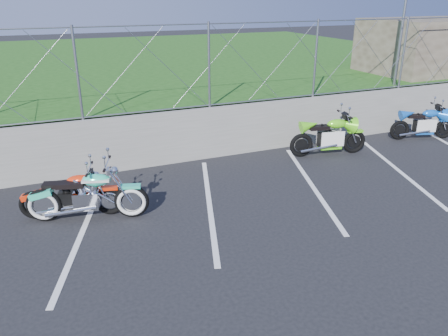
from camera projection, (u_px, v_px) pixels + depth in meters
name	position (u px, v px, depth m)	size (l,w,h in m)	color
ground	(229.00, 226.00, 7.85)	(90.00, 90.00, 0.00)	black
retaining_wall	(172.00, 137.00, 10.60)	(30.00, 0.22, 1.30)	slate
grass_field	(106.00, 74.00, 19.15)	(30.00, 20.00, 1.30)	#1C4A13
stone_building	(437.00, 45.00, 15.56)	(5.00, 3.00, 1.80)	brown
chain_link_fence	(168.00, 68.00, 9.99)	(28.00, 0.03, 2.00)	gray
sign_pole	(401.00, 34.00, 12.77)	(0.08, 0.08, 3.00)	gray
parking_lines	(263.00, 193.00, 9.14)	(18.29, 4.31, 0.01)	silver
cruiser_turquoise	(89.00, 197.00, 7.93)	(2.14, 0.83, 1.10)	black
naked_orange	(73.00, 197.00, 8.04)	(1.87, 0.72, 0.95)	black
sportbike_green	(330.00, 138.00, 11.18)	(2.05, 0.73, 1.07)	black
sportbike_blue	(424.00, 125.00, 12.43)	(1.83, 0.77, 0.98)	black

